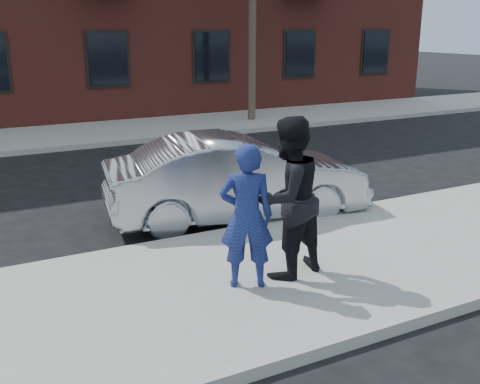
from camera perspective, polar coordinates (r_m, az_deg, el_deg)
ground at (r=8.40m, az=10.07°, el=-6.77°), size 100.00×100.00×0.00m
near_sidewalk at (r=8.20m, az=11.15°, el=-6.88°), size 50.00×3.50×0.15m
near_curb at (r=9.56m, az=4.49°, el=-3.15°), size 50.00×0.10×0.15m
far_sidewalk at (r=18.26m, az=-11.78°, el=6.10°), size 50.00×3.50×0.15m
far_curb at (r=16.56m, az=-10.06°, el=5.14°), size 50.00×0.10×0.15m
silver_sedan at (r=9.74m, az=-0.29°, el=1.42°), size 4.71×2.27×1.49m
man_hoodie at (r=6.83m, az=0.66°, el=-2.50°), size 0.79×0.67×1.82m
man_peacoat at (r=7.14m, az=4.89°, el=-0.61°), size 1.17×1.00×2.08m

